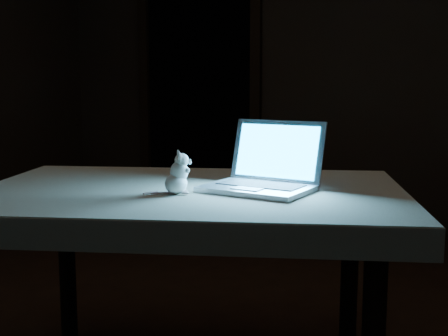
% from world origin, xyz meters
% --- Properties ---
extents(back_wall, '(4.50, 0.04, 2.60)m').
position_xyz_m(back_wall, '(0.00, 2.50, 1.30)').
color(back_wall, black).
rests_on(back_wall, ground).
extents(doorway, '(1.06, 0.36, 2.13)m').
position_xyz_m(doorway, '(-1.10, 2.50, 1.06)').
color(doorway, black).
rests_on(doorway, back_wall).
extents(table, '(1.56, 1.24, 0.73)m').
position_xyz_m(table, '(0.07, -0.04, 0.37)').
color(table, black).
rests_on(table, floor).
extents(tablecloth, '(1.54, 1.10, 0.09)m').
position_xyz_m(tablecloth, '(0.10, -0.07, 0.70)').
color(tablecloth, beige).
rests_on(tablecloth, table).
extents(laptop, '(0.39, 0.35, 0.24)m').
position_xyz_m(laptop, '(0.30, -0.01, 0.86)').
color(laptop, '#A4A4A9').
rests_on(laptop, tablecloth).
extents(plush_mouse, '(0.11, 0.11, 0.14)m').
position_xyz_m(plush_mouse, '(0.08, -0.16, 0.81)').
color(plush_mouse, white).
rests_on(plush_mouse, tablecloth).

